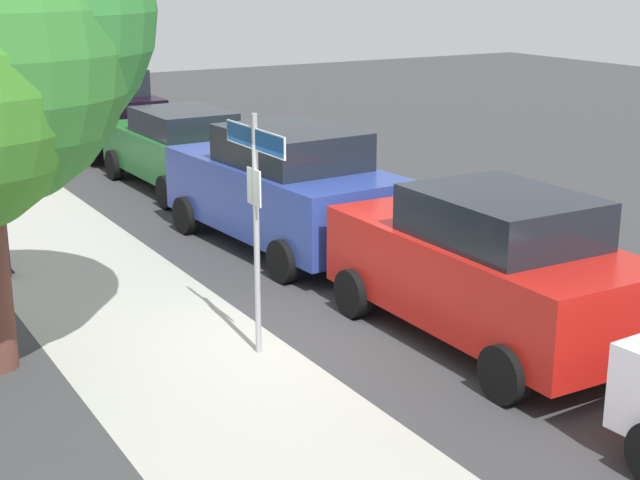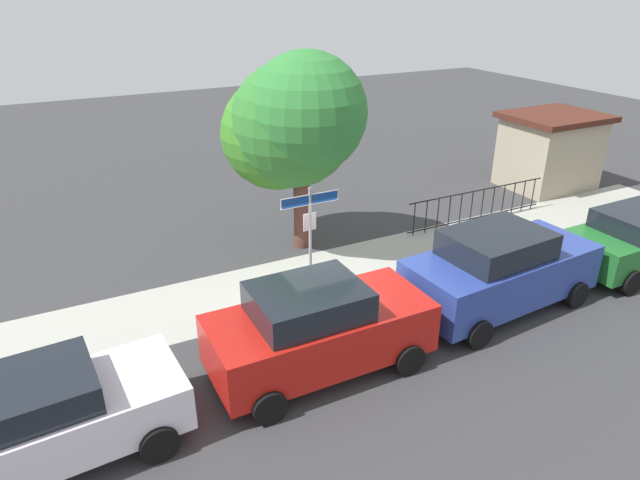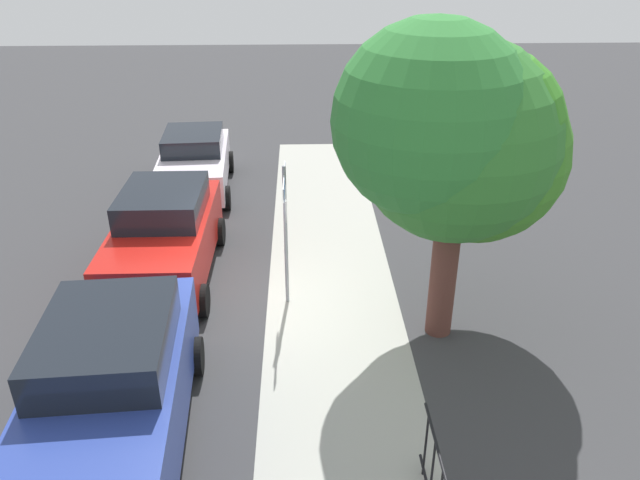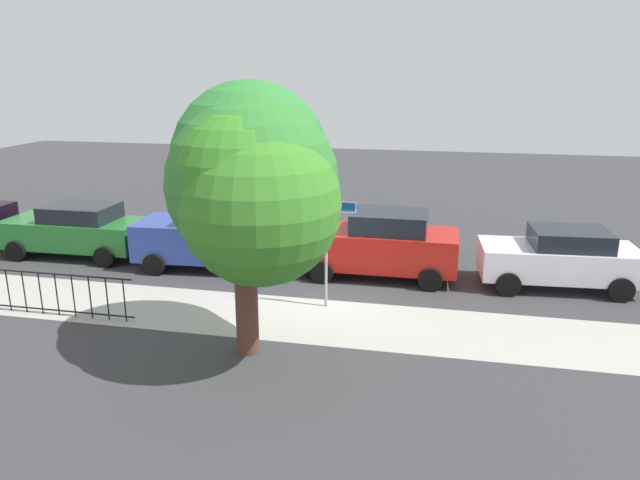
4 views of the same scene
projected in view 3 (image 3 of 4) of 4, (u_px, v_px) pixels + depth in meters
ground_plane at (267, 306)px, 12.03m from camera, size 60.00×60.00×0.00m
sidewalk_strip at (339, 370)px, 10.29m from camera, size 24.00×2.60×0.00m
street_sign at (285, 209)px, 11.28m from camera, size 1.43×0.07×2.85m
shade_tree at (458, 137)px, 9.85m from camera, size 3.57×4.01×5.53m
car_white at (195, 162)px, 16.96m from camera, size 4.18×2.21×1.63m
car_red at (165, 236)px, 12.64m from camera, size 4.34×2.07×1.90m
car_blue at (111, 391)px, 8.36m from camera, size 4.76×2.38×1.98m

